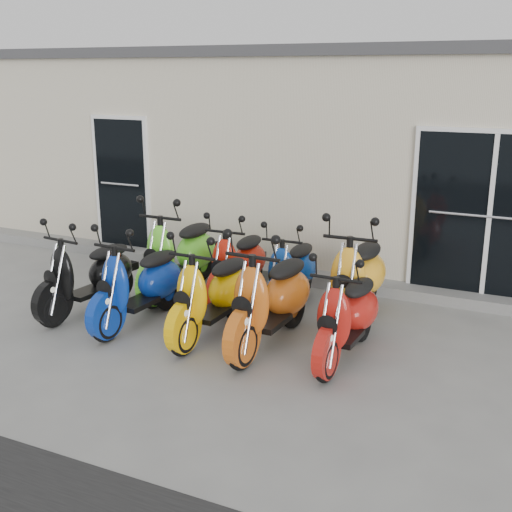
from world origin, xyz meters
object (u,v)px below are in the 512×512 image
(scooter_front_orange_a, at_px, (212,282))
(scooter_back_red, at_px, (238,254))
(scooter_front_black, at_px, (88,264))
(scooter_front_red, at_px, (348,304))
(scooter_back_yellow, at_px, (358,266))
(scooter_front_orange_b, at_px, (271,286))
(scooter_back_green, at_px, (179,243))
(scooter_front_blue, at_px, (139,272))
(scooter_back_blue, at_px, (292,262))

(scooter_front_orange_a, relative_size, scooter_back_red, 1.04)
(scooter_front_black, height_order, scooter_front_red, scooter_front_black)
(scooter_front_red, bearing_deg, scooter_back_yellow, 102.96)
(scooter_front_orange_b, xyz_separation_m, scooter_front_red, (0.87, 0.03, -0.09))
(scooter_front_red, relative_size, scooter_back_yellow, 0.87)
(scooter_front_red, height_order, scooter_back_green, scooter_back_green)
(scooter_front_blue, relative_size, scooter_front_red, 1.05)
(scooter_front_blue, xyz_separation_m, scooter_back_green, (-0.17, 1.20, 0.06))
(scooter_front_blue, relative_size, scooter_front_orange_b, 0.92)
(scooter_front_orange_a, height_order, scooter_front_red, scooter_front_orange_a)
(scooter_front_black, xyz_separation_m, scooter_back_red, (1.50, 1.26, -0.01))
(scooter_front_blue, bearing_deg, scooter_front_red, 5.86)
(scooter_front_black, distance_m, scooter_back_red, 1.96)
(scooter_front_black, bearing_deg, scooter_back_green, 66.71)
(scooter_front_red, distance_m, scooter_back_green, 2.96)
(scooter_front_blue, relative_size, scooter_back_yellow, 0.91)
(scooter_front_orange_a, height_order, scooter_back_green, scooter_back_green)
(scooter_front_blue, height_order, scooter_front_orange_a, scooter_front_orange_a)
(scooter_back_blue, bearing_deg, scooter_back_red, -179.57)
(scooter_front_orange_b, xyz_separation_m, scooter_back_blue, (-0.27, 1.27, -0.11))
(scooter_front_orange_a, height_order, scooter_back_yellow, scooter_back_yellow)
(scooter_back_yellow, bearing_deg, scooter_back_red, 174.15)
(scooter_back_red, xyz_separation_m, scooter_back_blue, (0.77, 0.04, -0.03))
(scooter_front_black, xyz_separation_m, scooter_front_orange_a, (1.80, 0.00, 0.02))
(scooter_front_blue, bearing_deg, scooter_back_blue, 46.54)
(scooter_front_orange_a, xyz_separation_m, scooter_back_red, (-0.30, 1.26, -0.03))
(scooter_back_red, bearing_deg, scooter_front_orange_a, -79.03)
(scooter_back_blue, bearing_deg, scooter_front_orange_b, -80.53)
(scooter_front_black, xyz_separation_m, scooter_back_blue, (2.27, 1.29, -0.04))
(scooter_back_green, bearing_deg, scooter_front_blue, -82.11)
(scooter_front_orange_a, bearing_deg, scooter_front_blue, -174.67)
(scooter_back_yellow, bearing_deg, scooter_back_green, 178.17)
(scooter_front_black, bearing_deg, scooter_back_red, 46.64)
(scooter_front_blue, distance_m, scooter_back_red, 1.48)
(scooter_front_black, height_order, scooter_front_orange_a, scooter_front_orange_a)
(scooter_back_green, bearing_deg, scooter_back_yellow, -0.17)
(scooter_front_red, relative_size, scooter_back_red, 0.99)
(scooter_front_black, relative_size, scooter_front_red, 1.02)
(scooter_back_blue, relative_size, scooter_back_yellow, 0.84)
(scooter_front_black, relative_size, scooter_back_yellow, 0.89)
(scooter_front_orange_b, relative_size, scooter_back_blue, 1.18)
(scooter_front_blue, relative_size, scooter_back_green, 0.92)
(scooter_back_blue, bearing_deg, scooter_front_orange_a, -112.25)
(scooter_back_green, relative_size, scooter_back_yellow, 1.00)
(scooter_back_green, xyz_separation_m, scooter_back_red, (0.84, 0.12, -0.09))
(scooter_front_black, xyz_separation_m, scooter_front_red, (3.41, 0.05, -0.01))
(scooter_front_orange_a, distance_m, scooter_back_yellow, 1.80)
(scooter_front_blue, height_order, scooter_back_green, scooter_back_green)
(scooter_back_red, distance_m, scooter_back_blue, 0.77)
(scooter_back_yellow, bearing_deg, scooter_front_black, -162.22)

